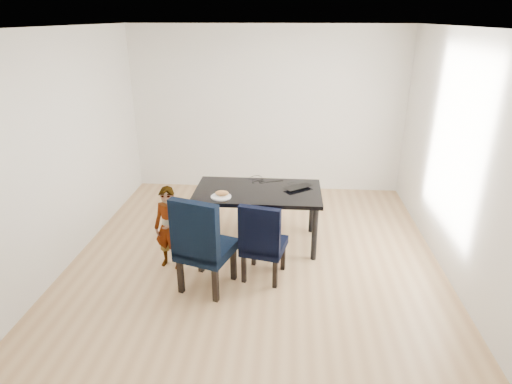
# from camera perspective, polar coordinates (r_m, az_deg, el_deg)

# --- Properties ---
(floor) EXTENTS (4.50, 5.00, 0.01)m
(floor) POSITION_cam_1_polar(r_m,az_deg,el_deg) (5.33, -0.17, -9.35)
(floor) COLOR tan
(floor) RESTS_ON ground
(ceiling) EXTENTS (4.50, 5.00, 0.01)m
(ceiling) POSITION_cam_1_polar(r_m,az_deg,el_deg) (4.53, -0.21, 21.20)
(ceiling) COLOR white
(ceiling) RESTS_ON wall_back
(wall_back) EXTENTS (4.50, 0.01, 2.70)m
(wall_back) POSITION_cam_1_polar(r_m,az_deg,el_deg) (7.18, 1.48, 10.75)
(wall_back) COLOR white
(wall_back) RESTS_ON ground
(wall_front) EXTENTS (4.50, 0.01, 2.70)m
(wall_front) POSITION_cam_1_polar(r_m,az_deg,el_deg) (2.51, -5.02, -13.07)
(wall_front) COLOR white
(wall_front) RESTS_ON ground
(wall_left) EXTENTS (0.01, 5.00, 2.70)m
(wall_left) POSITION_cam_1_polar(r_m,az_deg,el_deg) (5.42, -24.77, 4.80)
(wall_left) COLOR silver
(wall_left) RESTS_ON ground
(wall_right) EXTENTS (0.01, 5.00, 2.70)m
(wall_right) POSITION_cam_1_polar(r_m,az_deg,el_deg) (5.10, 26.00, 3.57)
(wall_right) COLOR silver
(wall_right) RESTS_ON ground
(dining_table) EXTENTS (1.60, 0.90, 0.75)m
(dining_table) POSITION_cam_1_polar(r_m,az_deg,el_deg) (5.58, 0.24, -3.34)
(dining_table) COLOR black
(dining_table) RESTS_ON floor
(chair_left) EXTENTS (0.68, 0.69, 1.11)m
(chair_left) POSITION_cam_1_polar(r_m,az_deg,el_deg) (4.66, -6.64, -6.58)
(chair_left) COLOR black
(chair_left) RESTS_ON floor
(chair_right) EXTENTS (0.55, 0.56, 0.95)m
(chair_right) POSITION_cam_1_polar(r_m,az_deg,el_deg) (4.84, 1.10, -6.32)
(chair_right) COLOR black
(chair_right) RESTS_ON floor
(child) EXTENTS (0.41, 0.31, 1.01)m
(child) POSITION_cam_1_polar(r_m,az_deg,el_deg) (5.12, -11.49, -4.72)
(child) COLOR orange
(child) RESTS_ON floor
(plate) EXTENTS (0.28, 0.28, 0.01)m
(plate) POSITION_cam_1_polar(r_m,az_deg,el_deg) (5.24, -4.69, -0.62)
(plate) COLOR silver
(plate) RESTS_ON dining_table
(sandwich) EXTENTS (0.19, 0.14, 0.07)m
(sandwich) POSITION_cam_1_polar(r_m,az_deg,el_deg) (5.24, -4.56, -0.15)
(sandwich) COLOR #BB7D42
(sandwich) RESTS_ON plate
(laptop) EXTENTS (0.44, 0.41, 0.03)m
(laptop) POSITION_cam_1_polar(r_m,az_deg,el_deg) (5.55, 5.29, 0.78)
(laptop) COLOR black
(laptop) RESTS_ON dining_table
(cable_tangle) EXTENTS (0.20, 0.20, 0.01)m
(cable_tangle) POSITION_cam_1_polar(r_m,az_deg,el_deg) (5.71, 0.26, 1.40)
(cable_tangle) COLOR black
(cable_tangle) RESTS_ON dining_table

